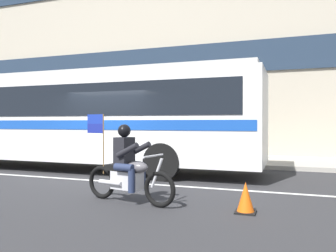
# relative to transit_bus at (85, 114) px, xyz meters

# --- Properties ---
(ground_plane) EXTENTS (60.00, 60.00, 0.00)m
(ground_plane) POSITION_rel_transit_bus_xyz_m (1.55, -1.19, -1.88)
(ground_plane) COLOR #2B2B2D
(sidewalk_curb) EXTENTS (28.00, 3.80, 0.15)m
(sidewalk_curb) POSITION_rel_transit_bus_xyz_m (1.55, 3.91, -1.81)
(sidewalk_curb) COLOR #A39E93
(sidewalk_curb) RESTS_ON ground_plane
(lane_center_stripe) EXTENTS (26.60, 0.14, 0.01)m
(lane_center_stripe) POSITION_rel_transit_bus_xyz_m (1.55, -1.79, -1.88)
(lane_center_stripe) COLOR silver
(lane_center_stripe) RESTS_ON ground_plane
(office_building_facade) EXTENTS (28.00, 0.89, 13.16)m
(office_building_facade) POSITION_rel_transit_bus_xyz_m (1.55, 6.20, 4.70)
(office_building_facade) COLOR #B2A893
(office_building_facade) RESTS_ON ground_plane
(transit_bus) EXTENTS (11.84, 2.63, 3.22)m
(transit_bus) POSITION_rel_transit_bus_xyz_m (0.00, 0.00, 0.00)
(transit_bus) COLOR white
(transit_bus) RESTS_ON ground_plane
(motorcycle_with_rider) EXTENTS (2.16, 0.72, 1.78)m
(motorcycle_with_rider) POSITION_rel_transit_bus_xyz_m (3.52, -3.78, -1.22)
(motorcycle_with_rider) COLOR black
(motorcycle_with_rider) RESTS_ON ground_plane
(fire_hydrant) EXTENTS (0.22, 0.30, 0.75)m
(fire_hydrant) POSITION_rel_transit_bus_xyz_m (-2.82, 2.94, -1.37)
(fire_hydrant) COLOR red
(fire_hydrant) RESTS_ON sidewalk_curb
(traffic_cone) EXTENTS (0.36, 0.36, 0.55)m
(traffic_cone) POSITION_rel_transit_bus_xyz_m (5.83, -3.77, -1.63)
(traffic_cone) COLOR #EA590F
(traffic_cone) RESTS_ON ground_plane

